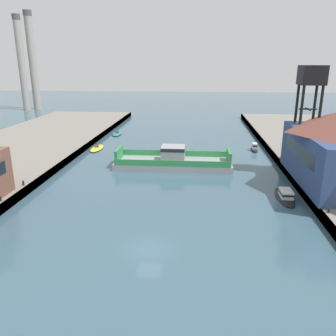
{
  "coord_description": "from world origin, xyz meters",
  "views": [
    {
      "loc": [
        4.66,
        -29.98,
        18.14
      ],
      "look_at": [
        0.0,
        21.65,
        2.0
      ],
      "focal_mm": 36.03,
      "sensor_mm": 36.0,
      "label": 1
    }
  ],
  "objects_px": {
    "crane_tower": "(311,86)",
    "smokestack_distant_b": "(32,59)",
    "chain_ferry": "(173,161)",
    "smokestack_distant_a": "(21,61)",
    "moored_boat_near_left": "(285,195)",
    "moored_boat_mid_right": "(254,148)",
    "moored_boat_near_right": "(97,148)",
    "moored_boat_mid_left": "(117,133)"
  },
  "relations": [
    {
      "from": "crane_tower",
      "to": "smokestack_distant_b",
      "type": "bearing_deg",
      "value": 136.76
    },
    {
      "from": "chain_ferry",
      "to": "smokestack_distant_a",
      "type": "height_order",
      "value": "smokestack_distant_a"
    },
    {
      "from": "smokestack_distant_b",
      "to": "moored_boat_near_left",
      "type": "bearing_deg",
      "value": -48.89
    },
    {
      "from": "smokestack_distant_a",
      "to": "moored_boat_mid_right",
      "type": "bearing_deg",
      "value": -36.0
    },
    {
      "from": "crane_tower",
      "to": "smokestack_distant_a",
      "type": "bearing_deg",
      "value": 139.1
    },
    {
      "from": "chain_ferry",
      "to": "moored_boat_near_left",
      "type": "distance_m",
      "value": 21.65
    },
    {
      "from": "smokestack_distant_b",
      "to": "crane_tower",
      "type": "bearing_deg",
      "value": -43.24
    },
    {
      "from": "moored_boat_near_left",
      "to": "moored_boat_near_right",
      "type": "bearing_deg",
      "value": 143.75
    },
    {
      "from": "moored_boat_mid_left",
      "to": "moored_boat_near_left",
      "type": "bearing_deg",
      "value": -50.98
    },
    {
      "from": "moored_boat_near_right",
      "to": "moored_boat_mid_left",
      "type": "height_order",
      "value": "moored_boat_near_right"
    },
    {
      "from": "chain_ferry",
      "to": "moored_boat_near_left",
      "type": "xyz_separation_m",
      "value": [
        16.79,
        -13.65,
        -0.64
      ]
    },
    {
      "from": "chain_ferry",
      "to": "moored_boat_mid_right",
      "type": "relative_size",
      "value": 4.31
    },
    {
      "from": "moored_boat_near_left",
      "to": "moored_boat_mid_left",
      "type": "height_order",
      "value": "moored_boat_near_left"
    },
    {
      "from": "chain_ferry",
      "to": "smokestack_distant_a",
      "type": "distance_m",
      "value": 99.43
    },
    {
      "from": "moored_boat_near_right",
      "to": "smokestack_distant_a",
      "type": "height_order",
      "value": "smokestack_distant_a"
    },
    {
      "from": "moored_boat_near_right",
      "to": "smokestack_distant_b",
      "type": "distance_m",
      "value": 81.48
    },
    {
      "from": "crane_tower",
      "to": "smokestack_distant_b",
      "type": "height_order",
      "value": "smokestack_distant_b"
    },
    {
      "from": "moored_boat_mid_right",
      "to": "chain_ferry",
      "type": "bearing_deg",
      "value": -140.58
    },
    {
      "from": "moored_boat_near_right",
      "to": "smokestack_distant_a",
      "type": "bearing_deg",
      "value": 127.56
    },
    {
      "from": "smokestack_distant_b",
      "to": "smokestack_distant_a",
      "type": "bearing_deg",
      "value": -123.79
    },
    {
      "from": "moored_boat_near_right",
      "to": "smokestack_distant_b",
      "type": "relative_size",
      "value": 0.18
    },
    {
      "from": "moored_boat_mid_left",
      "to": "moored_boat_near_right",
      "type": "bearing_deg",
      "value": -92.15
    },
    {
      "from": "moored_boat_near_right",
      "to": "smokestack_distant_b",
      "type": "bearing_deg",
      "value": 124.29
    },
    {
      "from": "moored_boat_near_left",
      "to": "moored_boat_mid_left",
      "type": "xyz_separation_m",
      "value": [
        -33.99,
        41.93,
        -0.3
      ]
    },
    {
      "from": "moored_boat_mid_right",
      "to": "smokestack_distant_a",
      "type": "xyz_separation_m",
      "value": [
        -81.7,
        59.37,
        18.36
      ]
    },
    {
      "from": "moored_boat_mid_left",
      "to": "smokestack_distant_b",
      "type": "distance_m",
      "value": 69.32
    },
    {
      "from": "moored_boat_near_left",
      "to": "moored_boat_mid_right",
      "type": "distance_m",
      "value": 27.38
    },
    {
      "from": "moored_boat_mid_right",
      "to": "smokestack_distant_b",
      "type": "xyz_separation_m",
      "value": [
        -79.06,
        63.32,
        19.29
      ]
    },
    {
      "from": "moored_boat_mid_left",
      "to": "crane_tower",
      "type": "distance_m",
      "value": 51.74
    },
    {
      "from": "moored_boat_near_left",
      "to": "crane_tower",
      "type": "bearing_deg",
      "value": 65.43
    },
    {
      "from": "moored_boat_near_left",
      "to": "moored_boat_near_right",
      "type": "xyz_separation_m",
      "value": [
        -34.61,
        25.37,
        -0.29
      ]
    },
    {
      "from": "chain_ferry",
      "to": "smokestack_distant_a",
      "type": "bearing_deg",
      "value": 131.65
    },
    {
      "from": "crane_tower",
      "to": "smokestack_distant_b",
      "type": "distance_m",
      "value": 115.91
    },
    {
      "from": "moored_boat_near_left",
      "to": "chain_ferry",
      "type": "bearing_deg",
      "value": 140.89
    },
    {
      "from": "chain_ferry",
      "to": "moored_boat_near_left",
      "type": "relative_size",
      "value": 2.7
    },
    {
      "from": "moored_boat_mid_right",
      "to": "crane_tower",
      "type": "xyz_separation_m",
      "value": [
        5.3,
        -16.0,
        14.02
      ]
    },
    {
      "from": "moored_boat_mid_left",
      "to": "moored_boat_mid_right",
      "type": "bearing_deg",
      "value": -23.24
    },
    {
      "from": "smokestack_distant_b",
      "to": "moored_boat_mid_left",
      "type": "bearing_deg",
      "value": -47.19
    },
    {
      "from": "moored_boat_mid_left",
      "to": "chain_ferry",
      "type": "bearing_deg",
      "value": -58.71
    },
    {
      "from": "moored_boat_near_right",
      "to": "moored_boat_near_left",
      "type": "bearing_deg",
      "value": -36.25
    },
    {
      "from": "moored_boat_near_left",
      "to": "crane_tower",
      "type": "xyz_separation_m",
      "value": [
        5.2,
        11.38,
        14.12
      ]
    },
    {
      "from": "moored_boat_mid_right",
      "to": "crane_tower",
      "type": "bearing_deg",
      "value": -71.69
    }
  ]
}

